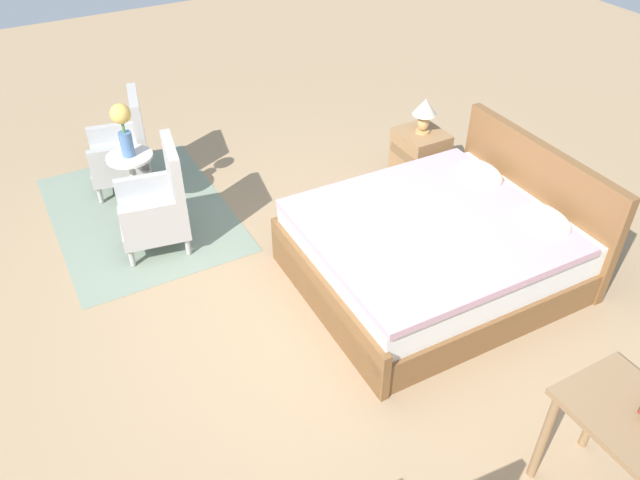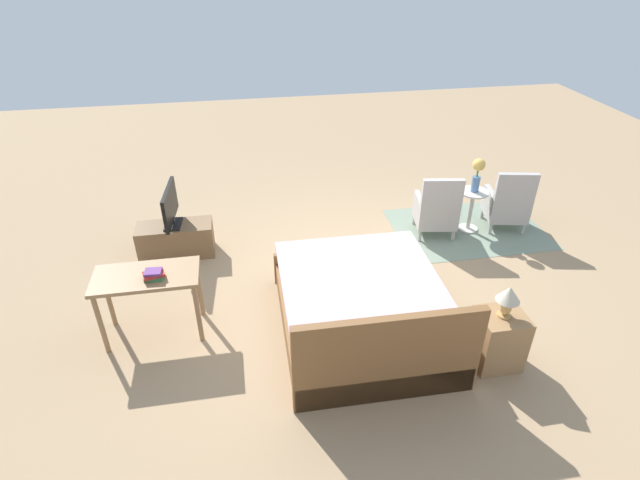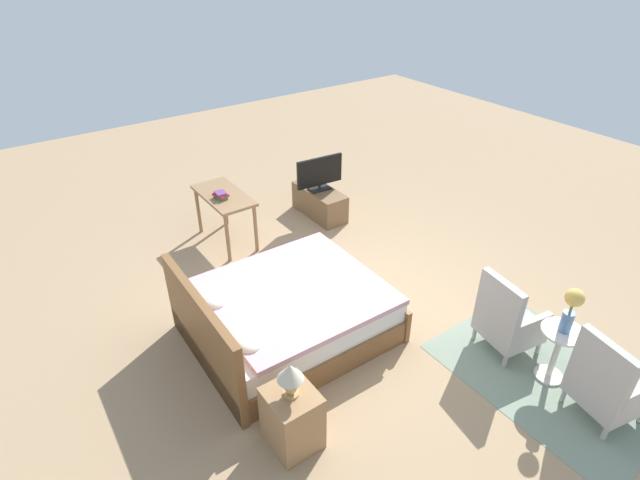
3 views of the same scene
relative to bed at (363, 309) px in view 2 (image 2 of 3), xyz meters
The scene contains 13 objects.
ground_plane 1.05m from the bed, 88.49° to the right, with size 16.00×16.00×0.00m, color #A38460.
floor_rug 2.75m from the bed, 137.97° to the right, with size 2.10×1.50×0.01m.
bed is the anchor object (origin of this frame).
armchair_by_window_left 3.10m from the bed, 145.16° to the right, with size 0.64×0.64×0.92m.
armchair_by_window_right 2.32m from the bed, 130.12° to the right, with size 0.62×0.62×0.92m.
side_table 2.73m from the bed, 138.06° to the right, with size 0.40×0.40×0.61m.
flower_vase 2.79m from the bed, 138.06° to the right, with size 0.17×0.17×0.48m.
nightstand 1.35m from the bed, 150.64° to the left, with size 0.44×0.41×0.59m.
table_lamp 1.44m from the bed, 150.62° to the left, with size 0.22×0.22×0.33m.
tv_stand 2.78m from the bed, 43.01° to the right, with size 0.96×0.40×0.44m.
tv_flatscreen 2.81m from the bed, 42.98° to the right, with size 0.23×0.75×0.52m.
vanity_desk 2.21m from the bed, ahead, with size 1.04×0.52×0.75m.
book_stack 2.13m from the bed, ahead, with size 0.23×0.18×0.09m.
Camera 2 is at (1.12, 4.90, 3.65)m, focal length 28.00 mm.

